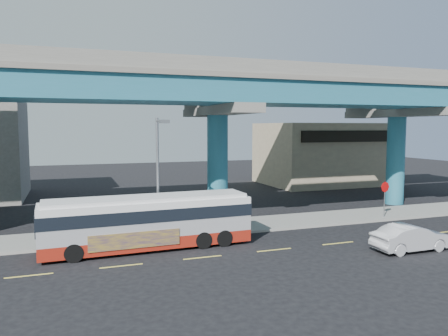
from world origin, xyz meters
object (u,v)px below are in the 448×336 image
object	(u,v)px
transit_bus	(149,220)
sedan	(411,238)
stop_sign	(385,192)
street_lamp	(159,160)

from	to	relation	value
transit_bus	sedan	distance (m)	13.99
transit_bus	stop_sign	size ratio (longest dim) A/B	4.40
stop_sign	street_lamp	bearing A→B (deg)	-162.49
sedan	transit_bus	bearing A→B (deg)	68.53
transit_bus	stop_sign	world-z (taller)	transit_bus
transit_bus	street_lamp	world-z (taller)	street_lamp
transit_bus	sedan	world-z (taller)	transit_bus
transit_bus	sedan	xyz separation A→B (m)	(13.00, -5.11, -0.85)
transit_bus	street_lamp	distance (m)	3.49
stop_sign	transit_bus	bearing A→B (deg)	-158.51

